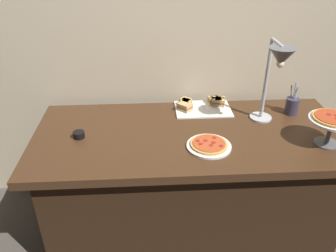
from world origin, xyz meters
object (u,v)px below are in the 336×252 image
object	(u,v)px
pizza_plate_front	(209,145)
pizza_plate_center	(332,122)
heat_lamp	(278,65)
sandwich_platter	(202,105)
sauce_cup_near	(79,134)
utensil_holder	(292,105)

from	to	relation	value
pizza_plate_front	pizza_plate_center	distance (m)	0.69
heat_lamp	pizza_plate_center	bearing A→B (deg)	-33.13
sandwich_platter	pizza_plate_center	bearing A→B (deg)	-36.90
pizza_plate_front	pizza_plate_center	world-z (taller)	pizza_plate_center
heat_lamp	pizza_plate_front	world-z (taller)	heat_lamp
heat_lamp	sandwich_platter	size ratio (longest dim) A/B	1.42
heat_lamp	sauce_cup_near	bearing A→B (deg)	-178.42
utensil_holder	sauce_cup_near	bearing A→B (deg)	-170.77
heat_lamp	pizza_plate_center	xyz separation A→B (m)	(0.29, -0.19, -0.27)
pizza_plate_center	heat_lamp	bearing A→B (deg)	146.87
pizza_plate_front	sauce_cup_near	bearing A→B (deg)	168.75
heat_lamp	utensil_holder	distance (m)	0.46
pizza_plate_front	sandwich_platter	size ratio (longest dim) A/B	0.68
pizza_plate_center	sauce_cup_near	distance (m)	1.44
heat_lamp	utensil_holder	bearing A→B (deg)	40.74
utensil_holder	heat_lamp	bearing A→B (deg)	-139.26
sauce_cup_near	utensil_holder	distance (m)	1.37
pizza_plate_front	sandwich_platter	distance (m)	0.48
pizza_plate_front	utensil_holder	bearing A→B (deg)	31.13
pizza_plate_center	pizza_plate_front	bearing A→B (deg)	179.41
heat_lamp	pizza_plate_front	bearing A→B (deg)	-155.31
sauce_cup_near	utensil_holder	xyz separation A→B (m)	(1.36, 0.22, 0.04)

